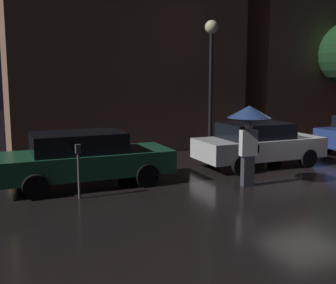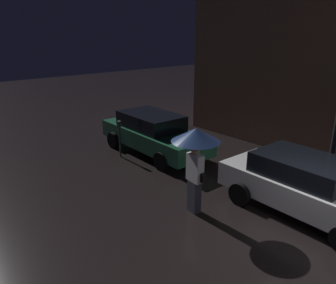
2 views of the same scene
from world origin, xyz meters
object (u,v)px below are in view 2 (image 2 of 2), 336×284
Objects in this scene: parked_car_green at (153,133)px; parked_car_white at (305,185)px; parking_meter at (120,135)px; pedestrian_with_umbrella at (196,145)px.

parked_car_green is 1.10× the size of parked_car_white.
parking_meter is at bearing -107.21° from parked_car_green.
pedestrian_with_umbrella is 4.60m from parking_meter.
parked_car_white is 3.19× the size of parking_meter.
parked_car_white is (5.86, 0.10, -0.01)m from parked_car_green.
pedestrian_with_umbrella reaches higher than parking_meter.
parked_car_green reaches higher than parked_car_white.
pedestrian_with_umbrella reaches higher than parked_car_white.
parking_meter is at bearing -166.54° from parked_car_white.
parked_car_white is at bearing 2.71° from parked_car_green.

